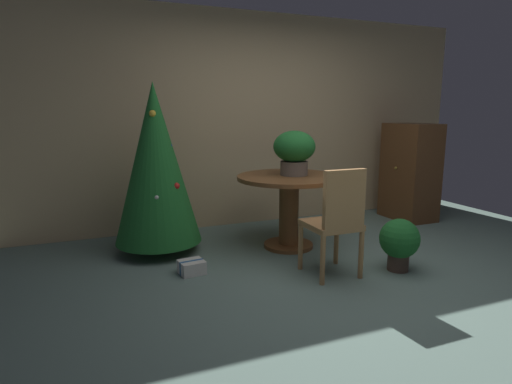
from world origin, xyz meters
name	(u,v)px	position (x,y,z in m)	size (l,w,h in m)	color
ground_plane	(351,281)	(0.00, 0.00, 0.00)	(6.60, 6.60, 0.00)	slate
back_wall_panel	(254,121)	(0.00, 2.20, 1.30)	(6.00, 0.10, 2.60)	tan
round_dining_table	(289,197)	(-0.07, 1.04, 0.54)	(1.08, 1.08, 0.77)	brown
flower_vase	(294,150)	(-0.01, 1.06, 1.03)	(0.43, 0.43, 0.46)	#665B51
wooden_chair_near	(336,218)	(-0.07, 0.15, 0.53)	(0.42, 0.43, 0.96)	#B27F4C
holiday_tree	(156,164)	(-1.36, 1.41, 0.91)	(0.86, 0.86, 1.71)	brown
gift_box_cream	(192,267)	(-1.20, 0.69, 0.06)	(0.24, 0.22, 0.12)	silver
wooden_cabinet	(410,172)	(1.96, 1.54, 0.63)	(0.48, 0.69, 1.26)	brown
potted_plant	(399,241)	(0.55, 0.06, 0.27)	(0.36, 0.36, 0.48)	#4C382D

